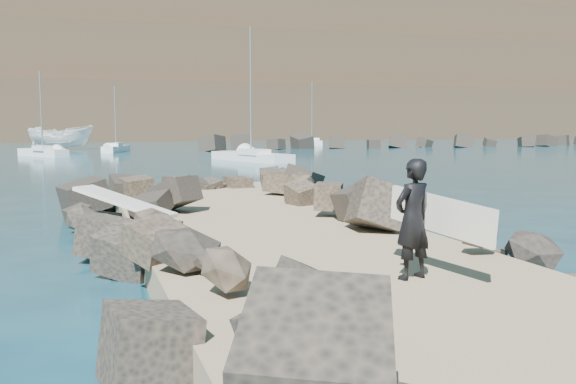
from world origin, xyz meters
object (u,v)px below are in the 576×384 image
object	(u,v)px
surfboard_resting	(125,207)
surfer_with_board	(416,218)
boat_imported	(61,137)
sailboat_d	(312,142)

from	to	relation	value
surfboard_resting	surfer_with_board	xyz separation A→B (m)	(3.78, -6.34, 0.46)
surfer_with_board	surfboard_resting	bearing A→B (deg)	120.83
surfboard_resting	boat_imported	world-z (taller)	boat_imported
boat_imported	surfer_with_board	world-z (taller)	boat_imported
surfer_with_board	sailboat_d	xyz separation A→B (m)	(25.57, 73.90, -1.16)
surfboard_resting	sailboat_d	xyz separation A→B (m)	(29.35, 67.56, -0.69)
surfboard_resting	surfer_with_board	bearing A→B (deg)	-104.11
surfboard_resting	surfer_with_board	world-z (taller)	surfer_with_board
surfboard_resting	sailboat_d	world-z (taller)	sailboat_d
boat_imported	sailboat_d	bearing A→B (deg)	-71.53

